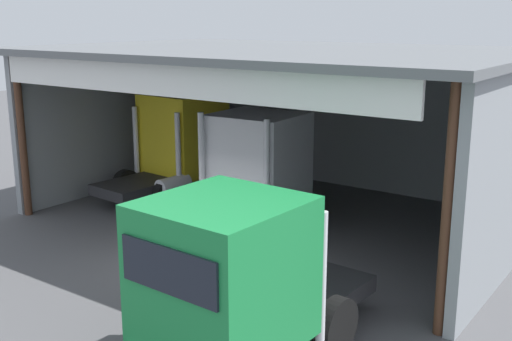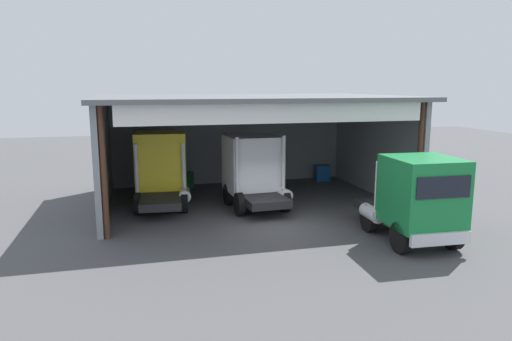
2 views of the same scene
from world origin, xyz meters
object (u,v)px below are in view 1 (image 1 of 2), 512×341
at_px(tool_cart, 491,204).
at_px(truck_yellow_center_right_bay, 179,143).
at_px(truck_green_right_bay, 236,282).
at_px(truck_white_yard_outside, 255,168).
at_px(oil_drum, 279,169).

bearing_deg(tool_cart, truck_yellow_center_right_bay, -160.40).
bearing_deg(truck_yellow_center_right_bay, truck_green_right_bay, -38.42).
distance_m(truck_white_yard_outside, tool_cart, 7.67).
relative_size(oil_drum, tool_cart, 0.93).
distance_m(truck_yellow_center_right_bay, tool_cart, 10.76).
height_order(truck_green_right_bay, oil_drum, truck_green_right_bay).
height_order(truck_white_yard_outside, tool_cart, truck_white_yard_outside).
bearing_deg(tool_cart, oil_drum, 177.96).
xyz_separation_m(truck_white_yard_outside, oil_drum, (-2.59, 5.27, -1.40)).
bearing_deg(truck_green_right_bay, truck_white_yard_outside, -54.20).
distance_m(truck_yellow_center_right_bay, oil_drum, 4.49).
xyz_separation_m(truck_green_right_bay, oil_drum, (-7.07, 12.11, -1.30)).
xyz_separation_m(truck_green_right_bay, tool_cart, (1.21, 11.82, -1.27)).
height_order(truck_yellow_center_right_bay, truck_green_right_bay, truck_yellow_center_right_bay).
height_order(oil_drum, tool_cart, tool_cart).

